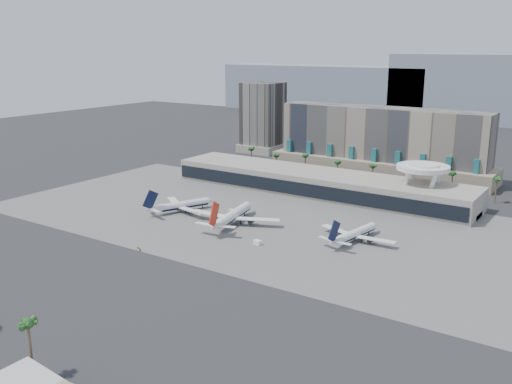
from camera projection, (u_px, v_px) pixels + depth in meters
The scene contains 15 objects.
ground at pixel (188, 252), 224.67m from camera, with size 900.00×900.00×0.00m, color #232326.
apron_pad at pixel (264, 218), 268.91m from camera, with size 260.00×130.00×0.06m, color #5B5B59.
mountain_ridge at pixel (509, 95), 580.30m from camera, with size 680.00×60.00×70.00m.
hotel at pixel (381, 148), 355.39m from camera, with size 140.00×30.00×42.00m.
office_tower at pixel (263, 122), 430.99m from camera, with size 30.00×30.00×52.00m.
terminal at pixel (318, 182), 311.40m from camera, with size 170.00×32.50×14.50m.
saucer_structure at pixel (423, 171), 283.75m from camera, with size 26.00×26.00×21.89m.
palm_row at pixel (357, 165), 334.92m from camera, with size 157.80×2.80×13.10m.
airliner_left at pixel (182, 205), 278.37m from camera, with size 34.77×35.81×13.19m.
airliner_centre at pixel (233, 216), 258.96m from camera, with size 43.38×45.11×15.76m.
airliner_right at pixel (355, 234), 236.61m from camera, with size 35.20×36.48×12.65m.
service_vehicle_a at pixel (233, 212), 274.52m from camera, with size 4.65×2.27×2.27m, color silver.
service_vehicle_b at pixel (258, 242), 232.96m from camera, with size 3.40×1.94×1.75m, color white.
taxiway_sign at pixel (139, 249), 226.16m from camera, with size 2.24×0.98×1.02m.
near_palm_b at pixel (28, 329), 137.04m from camera, with size 6.00×6.00×15.77m.
Camera 1 is at (140.15, -160.79, 79.18)m, focal length 40.00 mm.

